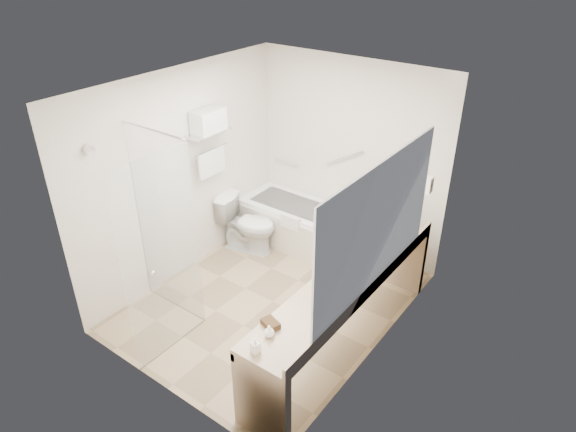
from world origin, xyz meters
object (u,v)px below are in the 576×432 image
Objects in this scene: vanity_counter at (345,297)px; water_bottle_left at (374,251)px; bathtub at (299,224)px; toilet at (248,224)px; amenity_basket at (270,324)px.

water_bottle_left is (0.03, 0.49, 0.29)m from vanity_counter.
toilet reaches higher than bathtub.
vanity_counter reaches higher than amenity_basket.
amenity_basket is at bearing -148.47° from toilet.
vanity_counter is 2.17m from toilet.
vanity_counter is 16.94× the size of amenity_basket.
vanity_counter is 15.13× the size of water_bottle_left.
water_bottle_left is at bearing -113.79° from toilet.
bathtub is 2.09m from vanity_counter.
vanity_counter is at bearing -93.32° from water_bottle_left.
amenity_basket is (-0.18, -0.94, 0.24)m from vanity_counter.
vanity_counter is (1.52, -1.39, 0.36)m from bathtub.
toilet is (-1.97, 0.85, -0.27)m from vanity_counter.
water_bottle_left is (1.55, -0.90, 0.66)m from bathtub.
water_bottle_left is at bearing -30.21° from bathtub.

